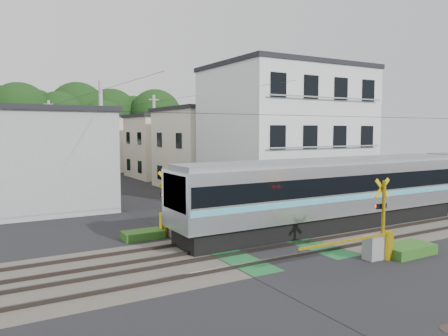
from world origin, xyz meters
TOP-DOWN VIEW (x-y plane):
  - ground at (0.00, 0.00)m, footprint 120.00×120.00m
  - track_bed at (0.00, 0.00)m, footprint 120.00×120.00m
  - commuter_train at (13.45, 1.20)m, footprint 34.13×2.66m
  - crossing_signal_near at (2.59, -3.65)m, footprint 4.74×0.65m
  - crossing_signal_far at (-2.59, 3.65)m, footprint 4.74×0.65m
  - apartment_block at (8.50, 9.49)m, footprint 10.20×8.36m
  - houses_row at (0.25, 25.92)m, footprint 22.07×31.35m
  - tree_hill at (-0.21, 48.49)m, footprint 40.00×12.87m
  - catenary at (6.00, 0.03)m, footprint 60.00×5.04m
  - utility_poles at (-1.05, 23.01)m, footprint 7.90×42.00m
  - pedestrian at (1.31, 29.15)m, footprint 0.72×0.61m
  - weed_patches at (1.76, -0.09)m, footprint 10.25×8.80m

SIDE VIEW (x-z plane):
  - ground at x=0.00m, z-range 0.00..0.00m
  - track_bed at x=0.00m, z-range -0.03..0.11m
  - weed_patches at x=1.76m, z-range -0.02..0.38m
  - crossing_signal_near at x=2.59m, z-range -0.83..2.25m
  - crossing_signal_far at x=-2.59m, z-range -0.83..2.25m
  - pedestrian at x=1.31m, z-range 0.00..1.68m
  - commuter_train at x=13.45m, z-range 0.10..3.60m
  - houses_row at x=0.25m, z-range -0.16..6.64m
  - catenary at x=6.00m, z-range 0.20..7.20m
  - utility_poles at x=-1.05m, z-range 0.08..8.08m
  - apartment_block at x=8.50m, z-range 0.01..9.31m
  - tree_hill at x=-0.21m, z-range 0.18..11.97m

